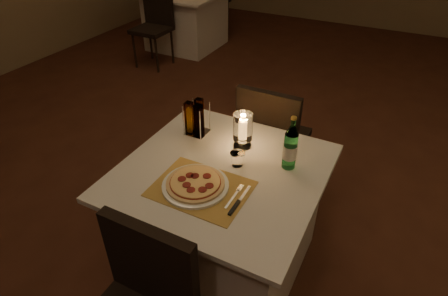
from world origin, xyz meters
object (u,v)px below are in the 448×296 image
at_px(main_table, 222,220).
at_px(hurricane_candle, 243,128).
at_px(pizza, 195,183).
at_px(water_bottle, 290,148).
at_px(tumbler, 237,159).
at_px(chair_far, 271,133).
at_px(neighbor_table_left, 186,20).
at_px(plate, 195,185).

distance_m(main_table, hurricane_candle, 0.54).
height_order(pizza, hurricane_candle, hurricane_candle).
height_order(main_table, water_bottle, water_bottle).
height_order(tumbler, hurricane_candle, hurricane_candle).
height_order(main_table, hurricane_candle, hurricane_candle).
relative_size(main_table, chair_far, 1.11).
height_order(pizza, neighbor_table_left, pizza).
xyz_separation_m(main_table, pizza, (-0.05, -0.18, 0.39)).
distance_m(pizza, tumbler, 0.27).
bearing_deg(neighbor_table_left, main_table, -55.00).
distance_m(plate, hurricane_candle, 0.43).
height_order(plate, pizza, pizza).
distance_m(pizza, neighbor_table_left, 4.03).
bearing_deg(plate, chair_far, 86.80).
height_order(main_table, tumbler, tumbler).
bearing_deg(neighbor_table_left, tumbler, -53.79).
distance_m(chair_far, tumbler, 0.69).
relative_size(pizza, water_bottle, 0.96).
bearing_deg(hurricane_candle, pizza, -97.23).
relative_size(chair_far, tumbler, 11.84).
bearing_deg(main_table, neighbor_table_left, 125.00).
relative_size(main_table, plate, 3.12).
height_order(hurricane_candle, neighbor_table_left, hurricane_candle).
bearing_deg(main_table, chair_far, 90.00).
xyz_separation_m(main_table, plate, (-0.05, -0.18, 0.38)).
height_order(plate, neighbor_table_left, plate).
bearing_deg(chair_far, pizza, -93.19).
height_order(pizza, water_bottle, water_bottle).
bearing_deg(hurricane_candle, tumbler, -73.63).
bearing_deg(pizza, water_bottle, 46.32).
distance_m(main_table, plate, 0.42).
bearing_deg(chair_far, water_bottle, -61.73).
height_order(plate, water_bottle, water_bottle).
relative_size(main_table, hurricane_candle, 4.94).
bearing_deg(neighbor_table_left, chair_far, -47.93).
bearing_deg(water_bottle, tumbler, -155.79).
distance_m(tumbler, water_bottle, 0.27).
xyz_separation_m(hurricane_candle, neighbor_table_left, (-2.23, 2.95, -0.48)).
distance_m(tumbler, neighbor_table_left, 3.88).
distance_m(pizza, water_bottle, 0.50).
height_order(tumbler, neighbor_table_left, tumbler).
relative_size(tumbler, water_bottle, 0.26).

